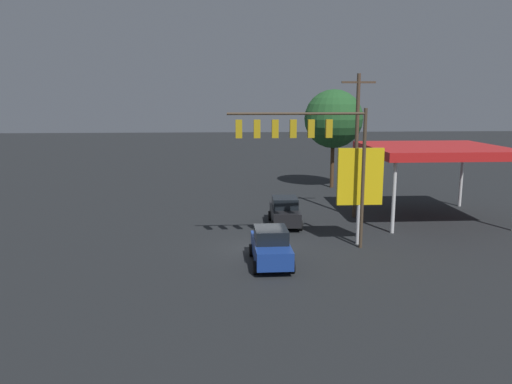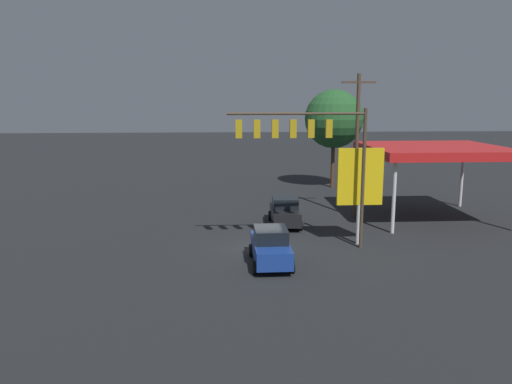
# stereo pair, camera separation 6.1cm
# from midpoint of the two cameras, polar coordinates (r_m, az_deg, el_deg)

# --- Properties ---
(ground_plane) EXTENTS (200.00, 200.00, 0.00)m
(ground_plane) POSITION_cam_midpoint_polar(r_m,az_deg,el_deg) (28.71, 0.20, -6.60)
(ground_plane) COLOR black
(traffic_signal_assembly) EXTENTS (7.75, 0.43, 7.99)m
(traffic_signal_assembly) POSITION_cam_midpoint_polar(r_m,az_deg,el_deg) (27.83, 5.66, 5.92)
(traffic_signal_assembly) COLOR #473828
(traffic_signal_assembly) RESTS_ON ground
(utility_pole) EXTENTS (2.40, 0.26, 10.21)m
(utility_pole) POSITION_cam_midpoint_polar(r_m,az_deg,el_deg) (36.25, 11.36, 5.51)
(utility_pole) COLOR #473828
(utility_pole) RESTS_ON ground
(gas_station_canopy) EXTENTS (9.28, 8.83, 5.22)m
(gas_station_canopy) POSITION_cam_midpoint_polar(r_m,az_deg,el_deg) (37.41, 19.59, 4.45)
(gas_station_canopy) COLOR red
(gas_station_canopy) RESTS_ON ground
(price_sign) EXTENTS (2.67, 0.27, 5.71)m
(price_sign) POSITION_cam_midpoint_polar(r_m,az_deg,el_deg) (29.54, 11.74, 1.44)
(price_sign) COLOR silver
(price_sign) RESTS_ON ground
(sedan_waiting) EXTENTS (2.17, 4.46, 1.93)m
(sedan_waiting) POSITION_cam_midpoint_polar(r_m,az_deg,el_deg) (33.93, 3.25, -2.23)
(sedan_waiting) COLOR black
(sedan_waiting) RESTS_ON ground
(sedan_far) EXTENTS (2.11, 4.42, 1.93)m
(sedan_far) POSITION_cam_midpoint_polar(r_m,az_deg,el_deg) (26.04, 1.64, -6.23)
(sedan_far) COLOR navy
(sedan_far) RESTS_ON ground
(street_tree) EXTENTS (5.54, 5.54, 9.36)m
(street_tree) POSITION_cam_midpoint_polar(r_m,az_deg,el_deg) (48.29, 8.81, 8.25)
(street_tree) COLOR #4C331E
(street_tree) RESTS_ON ground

